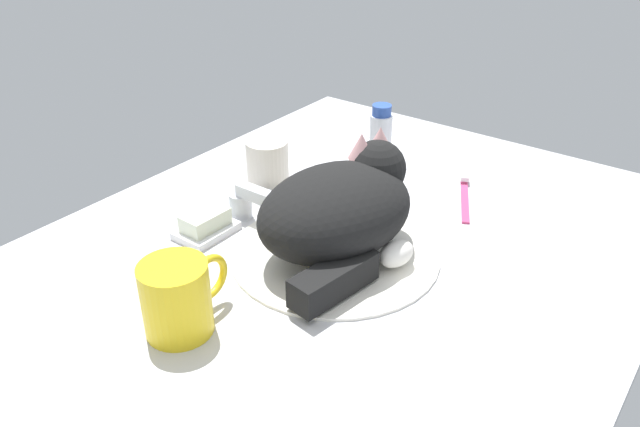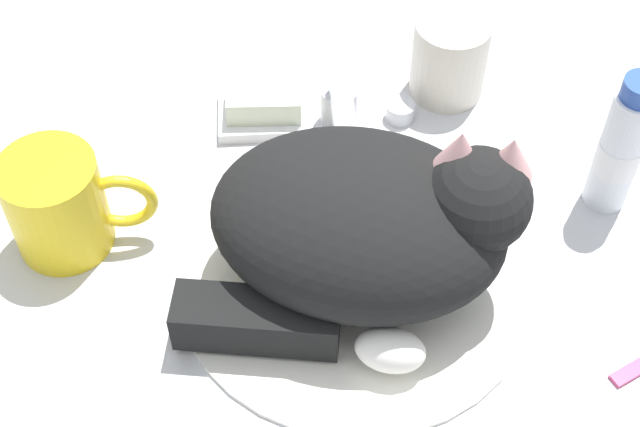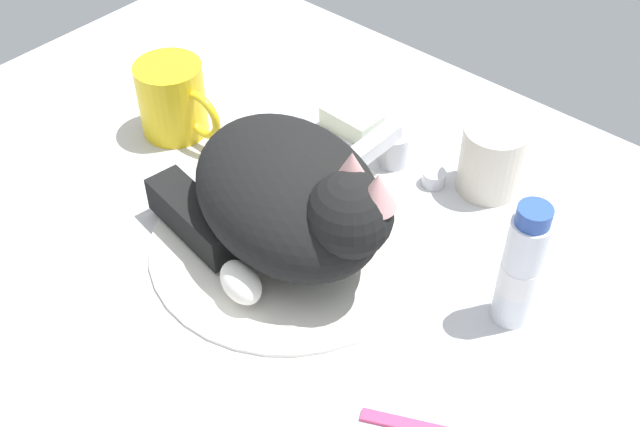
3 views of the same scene
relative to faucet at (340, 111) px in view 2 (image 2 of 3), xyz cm
name	(u,v)px [view 2 (image 2 of 3)]	position (x,y,z in cm)	size (l,w,h in cm)	color
ground_plane	(355,286)	(0.00, -16.94, -4.29)	(110.00, 82.50, 3.00)	silver
sink_basin	(355,273)	(0.00, -16.94, -2.34)	(30.48, 30.48, 0.90)	white
faucet	(340,111)	(0.00, 0.00, 0.00)	(14.76, 11.44, 6.17)	silver
cat	(369,225)	(0.89, -17.36, 4.75)	(29.44, 23.09, 15.38)	black
coffee_mug	(60,205)	(-24.60, -11.37, 1.95)	(12.70, 8.35, 9.48)	yellow
rinse_cup	(450,57)	(11.00, 5.25, 1.41)	(7.33, 7.33, 8.41)	silver
soap_dish	(265,115)	(-7.14, 2.19, -2.19)	(9.00, 6.40, 1.20)	white
soap_bar	(264,100)	(-7.14, 2.19, -0.28)	(7.07, 4.34, 2.63)	silver
toothpaste_bottle	(621,148)	(23.27, -9.83, 4.01)	(3.88, 3.88, 14.56)	white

